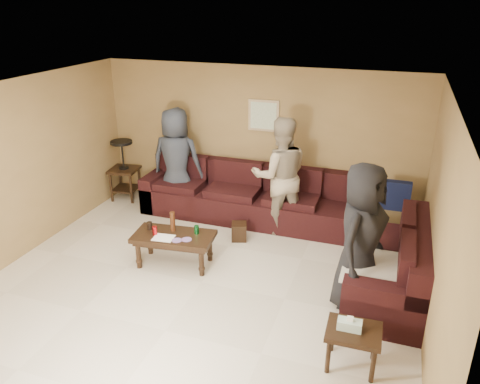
{
  "coord_description": "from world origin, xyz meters",
  "views": [
    {
      "loc": [
        2.2,
        -4.81,
        3.51
      ],
      "look_at": [
        0.25,
        0.85,
        1.0
      ],
      "focal_mm": 35.0,
      "sensor_mm": 36.0,
      "label": 1
    }
  ],
  "objects": [
    {
      "name": "room",
      "position": [
        0.0,
        0.0,
        1.66
      ],
      "size": [
        5.6,
        5.5,
        2.5
      ],
      "color": "beige",
      "rests_on": "ground"
    },
    {
      "name": "sectional_sofa",
      "position": [
        0.81,
        1.52,
        0.33
      ],
      "size": [
        4.65,
        2.9,
        0.97
      ],
      "color": "black",
      "rests_on": "ground"
    },
    {
      "name": "coffee_table",
      "position": [
        -0.54,
        0.31,
        0.39
      ],
      "size": [
        1.17,
        0.68,
        0.75
      ],
      "rotation": [
        0.0,
        0.0,
        0.11
      ],
      "color": "black",
      "rests_on": "ground"
    },
    {
      "name": "end_table_left",
      "position": [
        -2.45,
        2.14,
        0.58
      ],
      "size": [
        0.55,
        0.55,
        1.11
      ],
      "rotation": [
        0.0,
        0.0,
        0.13
      ],
      "color": "black",
      "rests_on": "ground"
    },
    {
      "name": "side_table_right",
      "position": [
        2.04,
        -0.89,
        0.39
      ],
      "size": [
        0.55,
        0.46,
        0.59
      ],
      "rotation": [
        0.0,
        0.0,
        0.02
      ],
      "color": "black",
      "rests_on": "ground"
    },
    {
      "name": "waste_bin",
      "position": [
        0.08,
        1.29,
        0.14
      ],
      "size": [
        0.29,
        0.29,
        0.27
      ],
      "primitive_type": "cube",
      "rotation": [
        0.0,
        0.0,
        0.32
      ],
      "color": "black",
      "rests_on": "ground"
    },
    {
      "name": "wall_art",
      "position": [
        0.1,
        2.48,
        1.7
      ],
      "size": [
        0.52,
        0.04,
        0.52
      ],
      "color": "tan",
      "rests_on": "ground"
    },
    {
      "name": "person_left",
      "position": [
        -1.31,
        2.03,
        0.91
      ],
      "size": [
        0.94,
        0.67,
        1.82
      ],
      "primitive_type": "imported",
      "rotation": [
        0.0,
        0.0,
        3.24
      ],
      "color": "#2D333F",
      "rests_on": "ground"
    },
    {
      "name": "person_middle",
      "position": [
        0.57,
        1.83,
        0.93
      ],
      "size": [
        1.11,
        1.01,
        1.86
      ],
      "primitive_type": "imported",
      "rotation": [
        0.0,
        0.0,
        3.55
      ],
      "color": "tan",
      "rests_on": "ground"
    },
    {
      "name": "person_right",
      "position": [
        1.96,
        0.21,
        0.91
      ],
      "size": [
        0.81,
        1.02,
        1.83
      ],
      "primitive_type": "imported",
      "rotation": [
        0.0,
        0.0,
        1.29
      ],
      "color": "black",
      "rests_on": "ground"
    }
  ]
}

